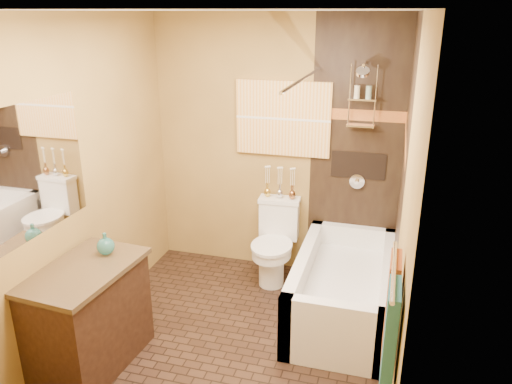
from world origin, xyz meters
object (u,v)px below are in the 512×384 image
(toilet, at_px, (275,242))
(vanity, at_px, (88,317))
(sunset_painting, at_px, (283,119))
(bathtub, at_px, (343,293))

(toilet, relative_size, vanity, 0.83)
(sunset_painting, distance_m, bathtub, 1.68)
(sunset_painting, relative_size, toilet, 1.14)
(bathtub, bearing_deg, sunset_painting, 134.88)
(bathtub, height_order, vanity, vanity)
(toilet, distance_m, vanity, 1.89)
(sunset_painting, relative_size, bathtub, 0.60)
(vanity, bearing_deg, bathtub, 37.80)
(sunset_painting, bearing_deg, bathtub, -45.12)
(sunset_painting, relative_size, vanity, 0.95)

